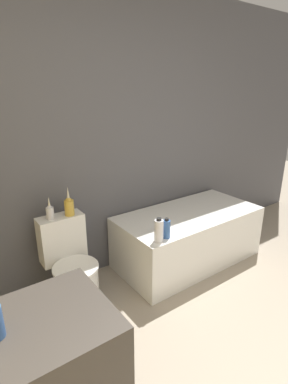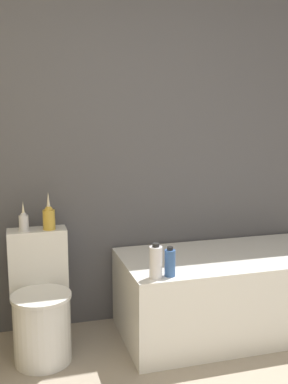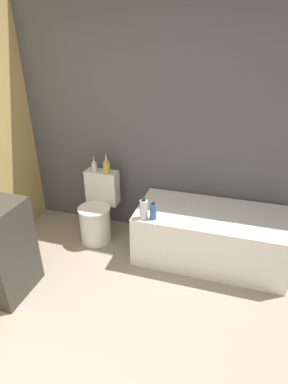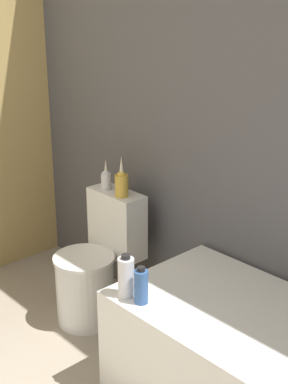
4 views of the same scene
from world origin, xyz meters
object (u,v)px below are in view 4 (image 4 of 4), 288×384
Objects in this scene: shampoo_bottle_tall at (126,277)px; shampoo_bottle_short at (141,286)px; vase_gold at (106,179)px; vase_silver at (122,183)px; toilet at (96,267)px; bathtub at (272,381)px.

shampoo_bottle_tall reaches higher than shampoo_bottle_short.
vase_silver is (0.15, -0.01, 0.02)m from vase_gold.
vase_gold is 0.90× the size of shampoo_bottle_tall.
vase_silver is at bearing 145.64° from shampoo_bottle_short.
toilet is 3.16× the size of vase_silver.
shampoo_bottle_tall is at bearing -173.32° from shampoo_bottle_short.
bathtub is 8.34× the size of shampoo_bottle_short.
bathtub is 1.95× the size of toilet.
bathtub is at bearing -7.67° from vase_gold.
vase_gold reaches higher than shampoo_bottle_short.
bathtub is 6.17× the size of vase_silver.
shampoo_bottle_short is (0.81, -0.46, -0.20)m from vase_gold.
vase_gold is at bearing 146.87° from shampoo_bottle_tall.
toilet is at bearing 179.00° from bathtub.
shampoo_bottle_tall is at bearing -33.13° from vase_gold.
vase_silver is at bearing 171.88° from bathtub.
bathtub is 1.45m from vase_gold.
vase_silver is 0.82m from shampoo_bottle_short.
toilet is 3.66× the size of shampoo_bottle_tall.
toilet is (-1.26, 0.02, 0.05)m from bathtub.
vase_gold is 0.87m from shampoo_bottle_tall.
bathtub is at bearing -8.12° from vase_silver.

